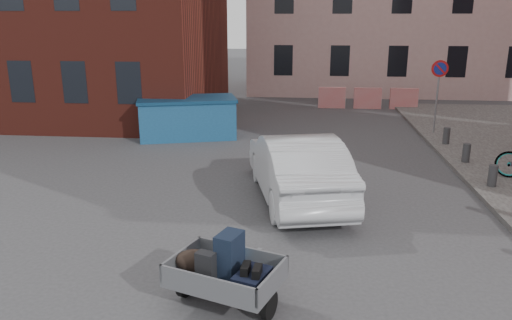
# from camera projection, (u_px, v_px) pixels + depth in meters

# --- Properties ---
(ground) EXTENTS (120.00, 120.00, 0.00)m
(ground) POSITION_uv_depth(u_px,v_px,m) (241.00, 237.00, 10.03)
(ground) COLOR #38383A
(ground) RESTS_ON ground
(no_parking_sign) EXTENTS (0.60, 0.09, 2.65)m
(no_parking_sign) POSITION_uv_depth(u_px,v_px,m) (439.00, 81.00, 17.98)
(no_parking_sign) COLOR gray
(no_parking_sign) RESTS_ON sidewalk
(bollards) EXTENTS (0.22, 9.02, 0.55)m
(bollards) POSITION_uv_depth(u_px,v_px,m) (493.00, 176.00, 12.61)
(bollards) COLOR #3A3A3D
(bollards) RESTS_ON sidewalk
(barriers) EXTENTS (4.70, 0.18, 1.00)m
(barriers) POSITION_uv_depth(u_px,v_px,m) (368.00, 98.00, 23.84)
(barriers) COLOR red
(barriers) RESTS_ON ground
(trailer) EXTENTS (1.88, 1.98, 1.20)m
(trailer) POSITION_uv_depth(u_px,v_px,m) (225.00, 271.00, 7.47)
(trailer) COLOR black
(trailer) RESTS_ON ground
(dumpster) EXTENTS (3.83, 2.66, 1.46)m
(dumpster) POSITION_uv_depth(u_px,v_px,m) (187.00, 117.00, 18.11)
(dumpster) COLOR #1B5080
(dumpster) RESTS_ON ground
(silver_car) EXTENTS (2.80, 5.18, 1.62)m
(silver_car) POSITION_uv_depth(u_px,v_px,m) (297.00, 166.00, 11.95)
(silver_car) COLOR #BABDC2
(silver_car) RESTS_ON ground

